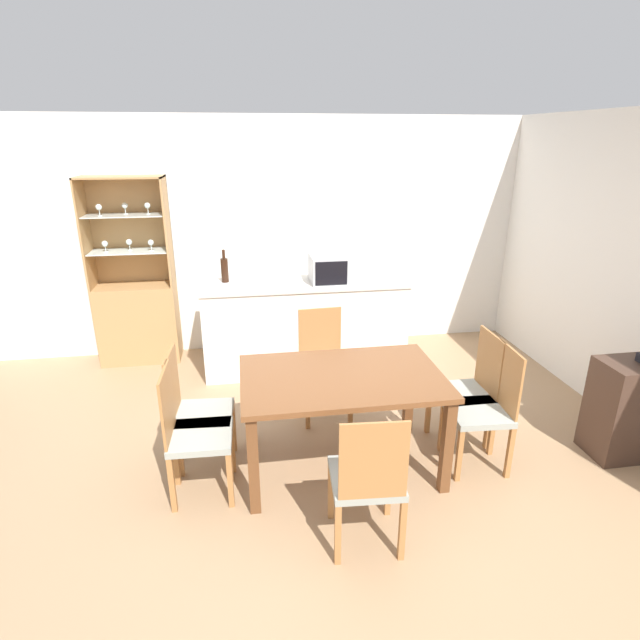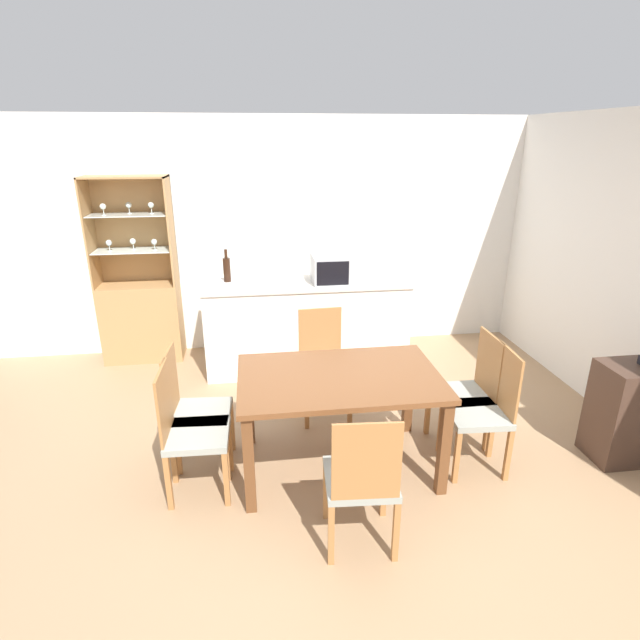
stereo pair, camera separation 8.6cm
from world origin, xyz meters
TOP-DOWN VIEW (x-y plane):
  - ground_plane at (0.00, 0.00)m, footprint 18.00×18.00m
  - wall_back at (0.00, 2.63)m, footprint 6.80×0.06m
  - kitchen_counter at (0.03, 1.92)m, footprint 2.10×0.58m
  - display_cabinet at (-1.73, 2.42)m, footprint 0.82×0.38m
  - dining_table at (0.06, 0.19)m, footprint 1.42×0.91m
  - dining_chair_head_far at (0.06, 0.97)m, footprint 0.43×0.43m
  - dining_chair_side_right_near at (1.10, 0.05)m, footprint 0.44×0.44m
  - dining_chair_side_left_far at (-0.97, 0.33)m, footprint 0.44×0.44m
  - dining_chair_side_right_far at (1.10, 0.33)m, footprint 0.41×0.41m
  - dining_chair_side_left_near at (-0.97, 0.05)m, footprint 0.42×0.42m
  - dining_chair_head_near at (0.06, -0.59)m, footprint 0.44×0.44m
  - microwave at (0.33, 1.91)m, footprint 0.49×0.39m
  - wine_bottle at (-0.77, 2.06)m, footprint 0.07×0.07m
  - side_cabinet at (2.27, 0.00)m, footprint 0.57×0.36m

SIDE VIEW (x-z plane):
  - ground_plane at x=0.00m, z-range 0.00..0.00m
  - side_cabinet at x=2.27m, z-range 0.00..0.77m
  - dining_chair_head_far at x=0.06m, z-range 0.00..0.93m
  - dining_chair_side_right_near at x=1.10m, z-range 0.00..0.93m
  - dining_chair_side_left_far at x=-0.97m, z-range 0.00..0.93m
  - dining_chair_side_right_far at x=1.10m, z-range 0.00..0.93m
  - dining_chair_side_left_near at x=-0.97m, z-range 0.00..0.93m
  - dining_chair_head_near at x=0.06m, z-range 0.00..0.93m
  - kitchen_counter at x=0.03m, z-range 0.00..0.94m
  - display_cabinet at x=-1.73m, z-range -0.41..1.55m
  - dining_table at x=0.06m, z-range 0.27..1.02m
  - wine_bottle at x=-0.77m, z-range 0.91..1.24m
  - microwave at x=0.33m, z-range 0.94..1.22m
  - wall_back at x=0.00m, z-range 0.00..2.55m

